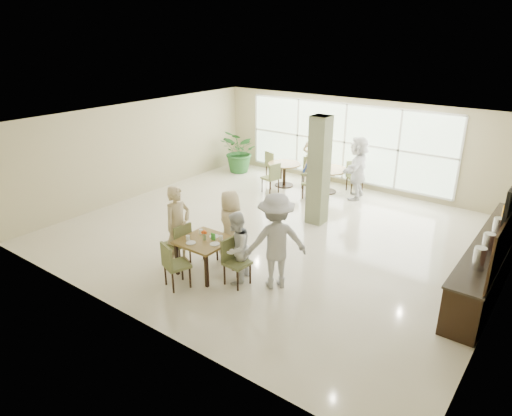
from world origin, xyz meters
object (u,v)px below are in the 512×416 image
Objects in this scene: adult_standing at (312,159)px; buffet_counter at (491,258)px; teen_standing at (276,241)px; main_table at (205,244)px; teen_left at (178,226)px; round_table_left at (284,169)px; teen_right at (236,248)px; adult_a at (313,175)px; adult_b at (358,168)px; teen_far at (230,225)px; potted_plant at (240,151)px; round_table_right at (328,174)px.

buffet_counter is at bearing 149.27° from adult_standing.
buffet_counter is 2.43× the size of teen_standing.
main_table is 0.76m from teen_left.
round_table_left is 0.22× the size of buffet_counter.
adult_a is (-1.14, 5.01, 0.03)m from teen_right.
teen_left reaches higher than adult_a.
teen_standing is 5.70m from adult_b.
teen_far is 0.87× the size of adult_standing.
teen_left is (-5.55, -3.06, 0.32)m from buffet_counter.
teen_far is at bearing 99.11° from adult_standing.
buffet_counter reaches higher than teen_far.
teen_left is at bearing -62.60° from potted_plant.
potted_plant is (-3.47, 0.05, 0.16)m from round_table_right.
buffet_counter is at bearing 41.84° from adult_b.
adult_b is (0.96, 0.05, 0.34)m from round_table_right.
adult_a is at bearing -15.22° from potted_plant.
buffet_counter is at bearing 170.17° from teen_standing.
round_table_right is (-0.42, 6.02, -0.07)m from main_table.
potted_plant is 0.95× the size of teen_far.
adult_b is (0.54, 5.25, 0.15)m from teen_far.
teen_left is at bearing -178.57° from main_table.
teen_left is at bearing -79.27° from round_table_left.
teen_right is at bearing -80.47° from teen_left.
round_table_left is 2.42m from adult_b.
adult_a is at bearing 158.26° from buffet_counter.
teen_far is at bearing -36.90° from teen_left.
main_table is at bearing -84.20° from teen_left.
round_table_right is at bearing 11.47° from round_table_left.
teen_right is at bearing -11.00° from adult_b.
round_table_left is at bearing -105.86° from teen_standing.
adult_standing is (-1.65, 0.15, -0.03)m from adult_b.
teen_standing is (3.28, -5.30, 0.40)m from round_table_left.
teen_right is (1.15, -5.91, 0.15)m from round_table_right.
teen_far is 5.28m from adult_b.
adult_a is (0.01, -0.90, 0.17)m from round_table_right.
round_table_left is 0.67× the size of teen_far.
teen_standing reaches higher than adult_b.
buffet_counter reaches higher than main_table.
adult_b is at bearing 61.81° from adult_a.
main_table is at bearing -72.38° from round_table_left.
buffet_counter is 2.69× the size of teen_left.
round_table_right is 0.69× the size of teen_left.
teen_left is at bearing 66.01° from teen_far.
buffet_counter reaches higher than adult_b.
teen_far reaches higher than round_table_right.
main_table is 0.83m from teen_far.
potted_plant is (-8.70, 3.03, 0.20)m from buffet_counter.
adult_b is (-4.27, 3.03, 0.38)m from buffet_counter.
adult_a is at bearing -23.47° from round_table_left.
teen_standing reaches higher than teen_right.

